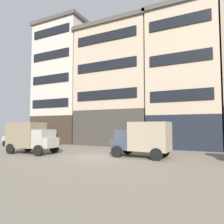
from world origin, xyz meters
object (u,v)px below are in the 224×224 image
object	(u,v)px
delivery_truck_near	(31,136)
sedan_dark	(19,138)
fire_hydrant_curbside	(138,146)
delivery_truck_far	(142,138)
pedestrian_officer	(56,138)

from	to	relation	value
delivery_truck_near	sedan_dark	world-z (taller)	delivery_truck_near
delivery_truck_near	sedan_dark	distance (m)	7.13
fire_hydrant_curbside	delivery_truck_far	bearing A→B (deg)	-65.84
delivery_truck_near	fire_hydrant_curbside	xyz separation A→B (m)	(7.37, 6.01, -1.00)
delivery_truck_far	fire_hydrant_curbside	distance (m)	4.36
sedan_dark	fire_hydrant_curbside	size ratio (longest dim) A/B	4.50
delivery_truck_near	pedestrian_officer	xyz separation A→B (m)	(-1.88, 5.14, -0.44)
delivery_truck_near	pedestrian_officer	size ratio (longest dim) A/B	2.46
sedan_dark	pedestrian_officer	distance (m)	4.44
delivery_truck_far	delivery_truck_near	bearing A→B (deg)	-166.81
pedestrian_officer	delivery_truck_near	bearing A→B (deg)	-69.93
delivery_truck_far	sedan_dark	size ratio (longest dim) A/B	1.19
delivery_truck_near	sedan_dark	xyz separation A→B (m)	(-6.07, 3.70, -0.51)
delivery_truck_near	sedan_dark	size ratio (longest dim) A/B	1.18
delivery_truck_far	sedan_dark	distance (m)	15.27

